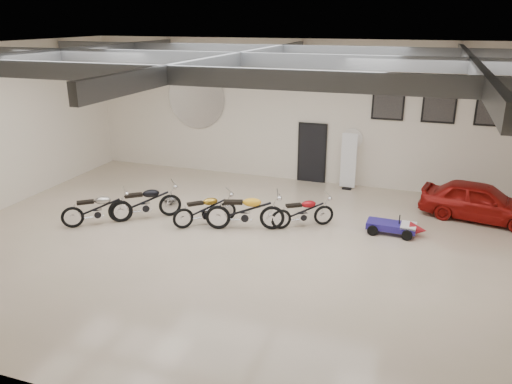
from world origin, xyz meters
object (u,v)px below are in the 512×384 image
(banner_stand, at_px, (348,162))
(motorcycle_gold, at_px, (205,209))
(go_kart, at_px, (397,224))
(vintage_car, at_px, (480,201))
(motorcycle_red, at_px, (303,211))
(motorcycle_black, at_px, (145,202))
(motorcycle_yellow, at_px, (245,210))
(motorcycle_silver, at_px, (97,208))

(banner_stand, height_order, motorcycle_gold, banner_stand)
(go_kart, height_order, vintage_car, vintage_car)
(banner_stand, distance_m, motorcycle_red, 3.84)
(motorcycle_red, distance_m, go_kart, 2.60)
(motorcycle_black, height_order, motorcycle_yellow, motorcycle_yellow)
(motorcycle_yellow, bearing_deg, motorcycle_silver, 177.00)
(motorcycle_gold, height_order, vintage_car, vintage_car)
(motorcycle_red, height_order, go_kart, motorcycle_red)
(motorcycle_silver, xyz_separation_m, vintage_car, (10.40, 4.01, 0.06))
(motorcycle_black, xyz_separation_m, motorcycle_red, (4.55, 0.92, -0.07))
(motorcycle_gold, relative_size, vintage_car, 0.56)
(banner_stand, relative_size, motorcycle_red, 1.07)
(motorcycle_black, relative_size, vintage_car, 0.63)
(motorcycle_yellow, distance_m, motorcycle_red, 1.65)
(go_kart, bearing_deg, motorcycle_black, -167.66)
(motorcycle_red, relative_size, go_kart, 1.12)
(banner_stand, xyz_separation_m, vintage_car, (4.12, -1.50, -0.41))
(motorcycle_silver, distance_m, motorcycle_gold, 3.09)
(go_kart, bearing_deg, banner_stand, 121.46)
(vintage_car, bearing_deg, banner_stand, 80.27)
(motorcycle_red, bearing_deg, banner_stand, 47.13)
(banner_stand, xyz_separation_m, motorcycle_black, (-5.22, -4.67, -0.43))
(banner_stand, bearing_deg, motorcycle_silver, -136.51)
(banner_stand, distance_m, motorcycle_black, 7.01)
(vintage_car, bearing_deg, motorcycle_silver, 121.36)
(motorcycle_silver, height_order, vintage_car, vintage_car)
(motorcycle_silver, distance_m, vintage_car, 11.15)
(motorcycle_black, bearing_deg, motorcycle_red, -26.88)
(motorcycle_red, relative_size, vintage_car, 0.55)
(banner_stand, bearing_deg, motorcycle_red, -97.83)
(motorcycle_black, height_order, motorcycle_gold, motorcycle_black)
(motorcycle_black, bearing_deg, go_kart, -28.29)
(motorcycle_black, bearing_deg, vintage_car, -19.57)
(motorcycle_yellow, bearing_deg, vintage_car, 7.51)
(motorcycle_silver, bearing_deg, motorcycle_black, 0.27)
(motorcycle_red, bearing_deg, motorcycle_yellow, 171.94)
(motorcycle_silver, height_order, motorcycle_red, motorcycle_silver)
(motorcycle_red, distance_m, vintage_car, 5.29)
(motorcycle_gold, relative_size, go_kart, 1.14)
(motorcycle_gold, distance_m, motorcycle_yellow, 1.20)
(motorcycle_black, distance_m, motorcycle_red, 4.64)
(banner_stand, relative_size, motorcycle_black, 0.93)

